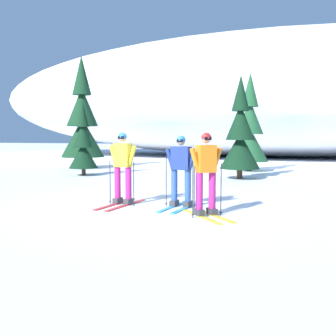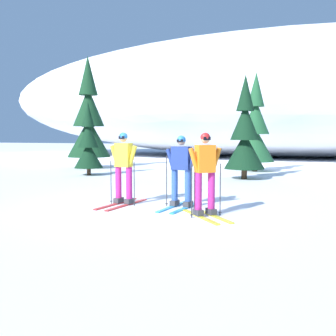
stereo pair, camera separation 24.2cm
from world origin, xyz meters
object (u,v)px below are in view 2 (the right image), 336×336
pine_tree_center_left (88,144)px  pine_tree_far_right (255,130)px  skier_yellow_jacket (123,167)px  pine_tree_far_left (89,122)px  skier_orange_jacket (205,173)px  skier_navy_jacket (181,170)px  pine_tree_center_right (245,136)px

pine_tree_center_left → pine_tree_far_right: (6.48, 4.08, 0.62)m
skier_yellow_jacket → pine_tree_far_left: size_ratio=0.32×
skier_orange_jacket → pine_tree_far_left: (-8.44, 10.03, 1.46)m
pine_tree_far_left → pine_tree_far_right: pine_tree_far_left is taller
pine_tree_center_left → pine_tree_far_right: size_ratio=0.68×
skier_navy_jacket → skier_yellow_jacket: bearing=-177.0°
pine_tree_center_left → pine_tree_center_right: pine_tree_center_right is taller
pine_tree_center_right → skier_orange_jacket: bearing=-88.8°
skier_yellow_jacket → pine_tree_center_left: (-4.37, 5.97, 0.39)m
pine_tree_far_right → pine_tree_far_left: bearing=-174.6°
pine_tree_far_left → skier_orange_jacket: bearing=-49.9°
skier_navy_jacket → pine_tree_far_left: 12.06m
skier_orange_jacket → pine_tree_far_right: bearing=90.6°
skier_navy_jacket → skier_orange_jacket: skier_orange_jacket is taller
pine_tree_far_left → skier_navy_jacket: bearing=-50.2°
pine_tree_far_left → pine_tree_center_right: pine_tree_far_left is taller
skier_navy_jacket → skier_orange_jacket: size_ratio=0.96×
skier_yellow_jacket → pine_tree_center_left: size_ratio=0.58×
skier_yellow_jacket → pine_tree_center_left: bearing=126.2°
pine_tree_center_left → skier_navy_jacket: bearing=-45.3°
skier_navy_jacket → pine_tree_center_left: size_ratio=0.54×
skier_navy_jacket → pine_tree_far_right: pine_tree_far_right is taller
pine_tree_far_left → pine_tree_center_left: pine_tree_far_left is taller
pine_tree_center_left → pine_tree_far_right: pine_tree_far_right is taller
pine_tree_center_left → pine_tree_center_right: 6.48m
pine_tree_far_left → pine_tree_center_left: size_ratio=1.83×
skier_orange_jacket → pine_tree_far_right: pine_tree_far_right is taller
skier_yellow_jacket → pine_tree_center_right: bearing=72.4°
pine_tree_far_left → pine_tree_far_right: (8.32, 0.78, -0.46)m
skier_orange_jacket → pine_tree_far_right: (-0.12, 10.82, 1.01)m
pine_tree_center_right → pine_tree_far_right: 3.49m
pine_tree_far_left → pine_tree_center_left: bearing=-60.8°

